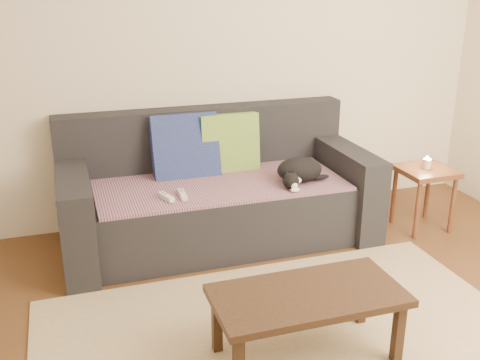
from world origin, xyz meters
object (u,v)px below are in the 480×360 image
object	(u,v)px
side_table	(425,179)
coffee_table	(308,301)
wii_remote_b	(182,195)
cat	(299,171)
sofa	(217,196)
wii_remote_a	(166,197)

from	to	relation	value
side_table	coffee_table	xyz separation A→B (m)	(-1.43, -1.12, -0.06)
wii_remote_b	coffee_table	distance (m)	1.23
cat	wii_remote_b	bearing A→B (deg)	169.26
sofa	side_table	xyz separation A→B (m)	(1.47, -0.31, 0.07)
wii_remote_a	wii_remote_b	world-z (taller)	same
wii_remote_b	sofa	bearing A→B (deg)	-46.01
cat	side_table	world-z (taller)	cat
cat	side_table	distance (m)	0.97
wii_remote_a	coffee_table	world-z (taller)	wii_remote_a
wii_remote_b	cat	bearing A→B (deg)	-86.03
sofa	wii_remote_a	xyz separation A→B (m)	(-0.40, -0.28, 0.15)
sofa	side_table	bearing A→B (deg)	-12.08
cat	wii_remote_a	distance (m)	0.92
cat	wii_remote_b	xyz separation A→B (m)	(-0.81, -0.03, -0.06)
sofa	side_table	size ratio (longest dim) A/B	4.58
wii_remote_b	coffee_table	world-z (taller)	wii_remote_b
cat	side_table	bearing A→B (deg)	-17.05
sofa	cat	distance (m)	0.60
wii_remote_a	coffee_table	distance (m)	1.25
sofa	wii_remote_b	distance (m)	0.42
wii_remote_a	coffee_table	bearing A→B (deg)	-177.59
wii_remote_b	wii_remote_a	bearing A→B (deg)	97.50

